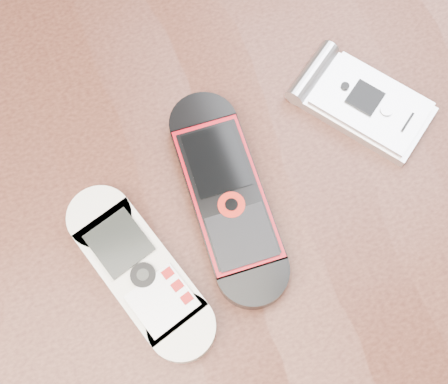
{
  "coord_description": "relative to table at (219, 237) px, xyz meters",
  "views": [
    {
      "loc": [
        -0.05,
        -0.14,
        1.18
      ],
      "look_at": [
        0.01,
        0.0,
        0.76
      ],
      "focal_mm": 50.0,
      "sensor_mm": 36.0,
      "label": 1
    }
  ],
  "objects": [
    {
      "name": "table",
      "position": [
        0.0,
        0.0,
        0.0
      ],
      "size": [
        1.2,
        0.8,
        0.75
      ],
      "color": "black",
      "rests_on": "ground"
    },
    {
      "name": "motorola_razr",
      "position": [
        0.13,
        0.03,
        0.11
      ],
      "size": [
        0.11,
        0.12,
        0.02
      ],
      "primitive_type": "cube",
      "rotation": [
        0.0,
        0.0,
        0.62
      ],
      "color": "silver",
      "rests_on": "table"
    },
    {
      "name": "nokia_black_red",
      "position": [
        0.01,
        -0.0,
        0.11
      ],
      "size": [
        0.06,
        0.17,
        0.02
      ],
      "primitive_type": "cube",
      "rotation": [
        0.0,
        0.0,
        -0.05
      ],
      "color": "black",
      "rests_on": "table"
    },
    {
      "name": "ground",
      "position": [
        0.0,
        0.0,
        -0.64
      ],
      "size": [
        4.0,
        4.0,
        0.0
      ],
      "primitive_type": "plane",
      "color": "#472B19",
      "rests_on": "ground"
    },
    {
      "name": "nokia_white",
      "position": [
        -0.07,
        -0.03,
        0.11
      ],
      "size": [
        0.09,
        0.15,
        0.02
      ],
      "primitive_type": "cube",
      "rotation": [
        0.0,
        0.0,
        0.31
      ],
      "color": "white",
      "rests_on": "table"
    }
  ]
}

